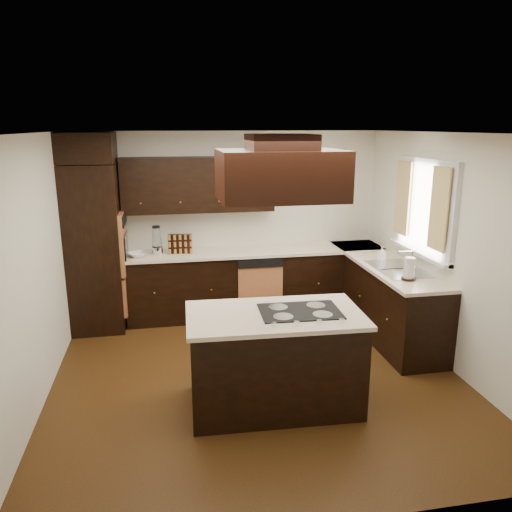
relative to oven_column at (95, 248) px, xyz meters
name	(u,v)px	position (x,y,z in m)	size (l,w,h in m)	color
floor	(257,376)	(1.78, -1.71, -1.07)	(4.20, 4.20, 0.02)	#533111
ceiling	(257,132)	(1.78, -1.71, 1.45)	(4.20, 4.20, 0.02)	silver
wall_back	(229,223)	(1.78, 0.40, 0.19)	(4.20, 0.02, 2.50)	beige
wall_front	(322,354)	(1.78, -3.81, 0.19)	(4.20, 0.02, 2.50)	beige
wall_left	(33,273)	(-0.33, -1.71, 0.19)	(0.02, 4.20, 2.50)	beige
wall_right	(450,252)	(3.88, -1.71, 0.19)	(0.02, 4.20, 2.50)	beige
oven_column	(95,248)	(0.00, 0.00, 0.00)	(0.65, 0.75, 2.12)	black
wall_oven_face	(123,242)	(0.35, 0.00, 0.06)	(0.05, 0.62, 0.78)	#C87543
base_cabinets_back	(236,284)	(1.81, 0.09, -0.62)	(2.93, 0.60, 0.88)	black
base_cabinets_right	(383,298)	(3.58, -0.80, -0.62)	(0.60, 2.40, 0.88)	black
countertop_back	(235,252)	(1.81, 0.08, -0.16)	(2.93, 0.63, 0.04)	beige
countertop_right	(384,263)	(3.56, -0.80, -0.16)	(0.63, 2.40, 0.04)	beige
upper_cabinets	(198,185)	(1.34, 0.23, 0.75)	(2.00, 0.34, 0.72)	black
dishwasher_front	(260,293)	(2.10, -0.20, -0.66)	(0.60, 0.05, 0.72)	#C87543
window_frame	(424,207)	(3.85, -1.16, 0.59)	(0.06, 1.32, 1.12)	silver
window_pane	(426,207)	(3.87, -1.16, 0.59)	(0.00, 1.20, 1.00)	white
curtain_left	(439,209)	(3.79, -1.57, 0.64)	(0.02, 0.34, 0.90)	#FDF3B8
curtain_right	(403,198)	(3.79, -0.74, 0.64)	(0.02, 0.34, 0.90)	#FDF3B8
sink_rim	(398,269)	(3.58, -1.16, -0.14)	(0.52, 0.84, 0.01)	silver
island	(274,362)	(1.83, -2.28, -0.62)	(1.54, 0.84, 0.88)	black
island_top	(275,315)	(1.83, -2.28, -0.16)	(1.60, 0.90, 0.04)	beige
cooktop	(300,311)	(2.06, -2.29, -0.13)	(0.73, 0.49, 0.01)	black
range_hood	(281,175)	(1.88, -2.25, 1.10)	(1.05, 0.72, 0.42)	black
hood_duct	(281,142)	(1.88, -2.25, 1.38)	(0.55, 0.50, 0.13)	black
blender_base	(157,251)	(0.77, 0.07, -0.09)	(0.15, 0.15, 0.10)	silver
blender_pitcher	(157,237)	(0.77, 0.07, 0.09)	(0.13, 0.13, 0.26)	silver
spice_rack	(180,244)	(1.07, 0.09, -0.01)	(0.31, 0.08, 0.26)	black
mixing_bowl	(137,255)	(0.52, 0.00, -0.11)	(0.24, 0.24, 0.06)	silver
soap_bottle	(382,253)	(3.55, -0.74, -0.05)	(0.08, 0.08, 0.18)	silver
paper_towel	(409,269)	(3.50, -1.57, -0.01)	(0.12, 0.12, 0.25)	silver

